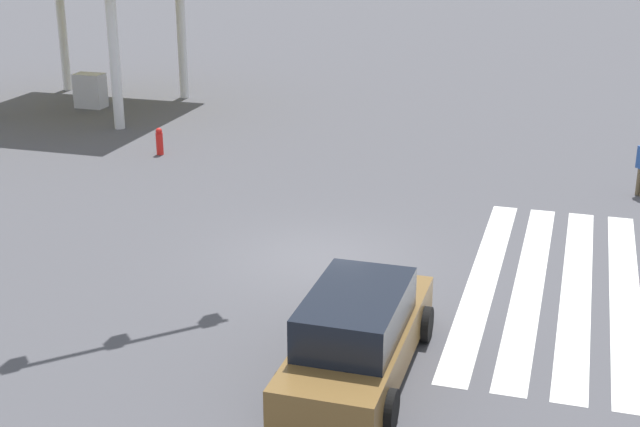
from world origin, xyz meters
TOP-DOWN VIEW (x-y plane):
  - ground_plane at (0.00, 0.00)m, footprint 123.74×123.74m
  - crosswalk_markings at (0.00, -6.48)m, footprint 9.45×6.30m
  - car_0 at (-4.76, -2.08)m, footprint 4.81×1.93m
  - fire_hydrant at (6.76, 7.26)m, footprint 0.22×0.22m

SIDE VIEW (x-z plane):
  - ground_plane at x=0.00m, z-range 0.00..0.00m
  - crosswalk_markings at x=0.00m, z-range 0.00..0.01m
  - fire_hydrant at x=6.76m, z-range 0.00..0.86m
  - car_0 at x=-4.76m, z-range -0.05..1.54m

